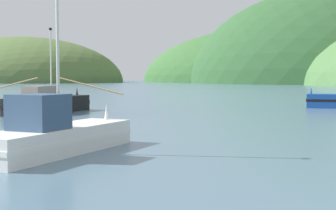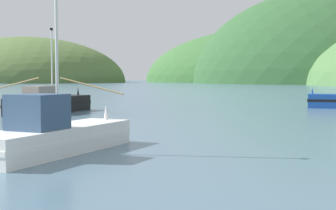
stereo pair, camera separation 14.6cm
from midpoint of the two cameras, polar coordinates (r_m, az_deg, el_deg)
hill_far_center at (r=243.48m, az=10.96°, el=2.58°), size 115.58×92.46×50.47m
hill_mid_left at (r=209.70m, az=18.12°, el=2.36°), size 111.70×89.36×74.84m
hill_far_left at (r=236.81m, az=-15.88°, el=2.49°), size 93.49×74.79×40.64m
fishing_boat_black at (r=42.10m, az=-13.21°, el=0.21°), size 13.63×9.28×6.93m
fishing_boat_white at (r=20.16m, az=-12.56°, el=-3.33°), size 3.10×8.23×6.99m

